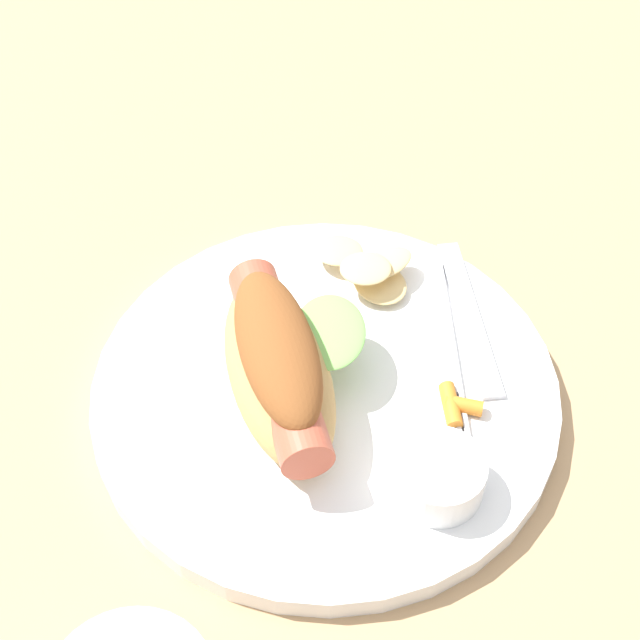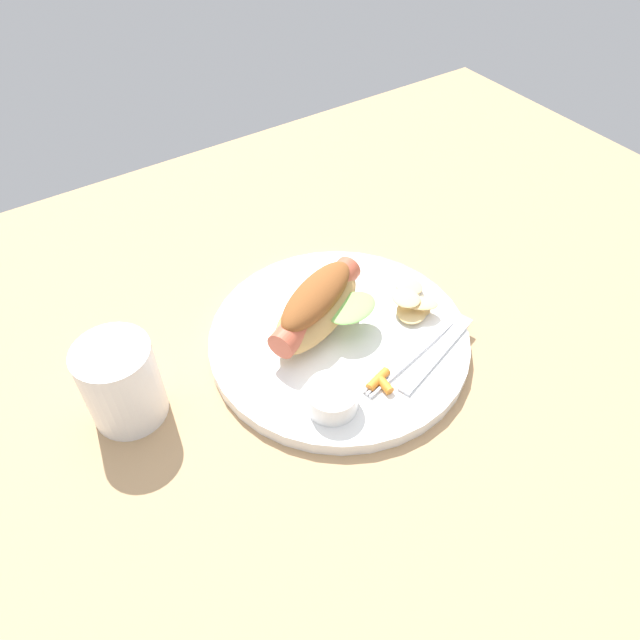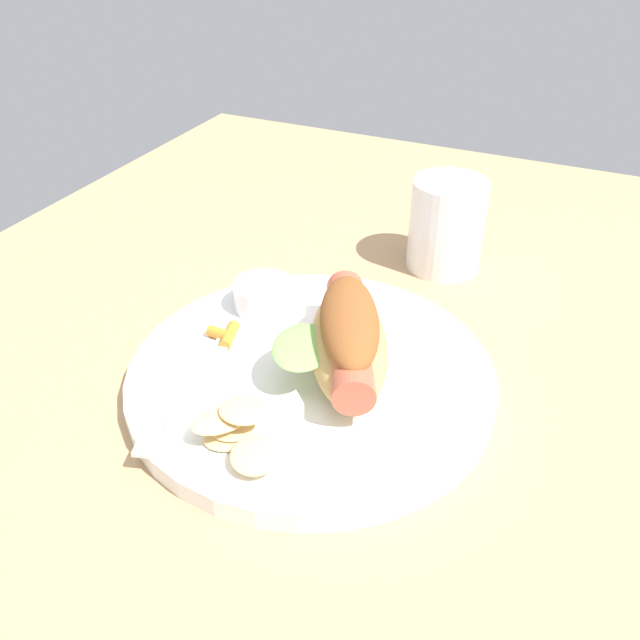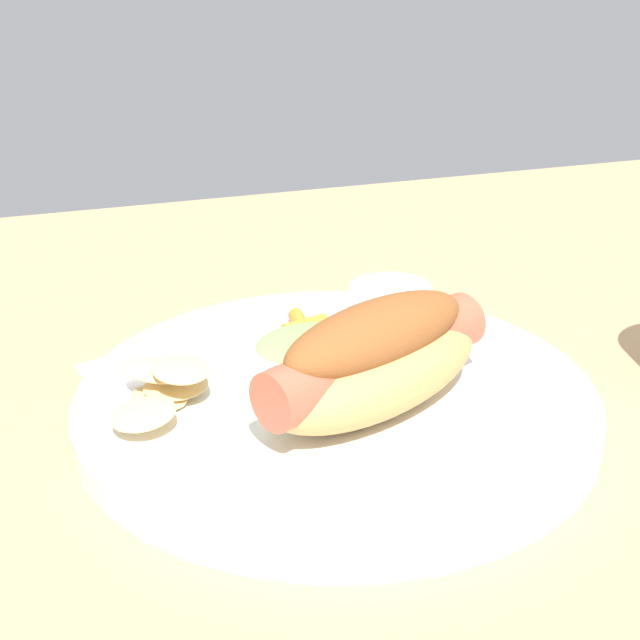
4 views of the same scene
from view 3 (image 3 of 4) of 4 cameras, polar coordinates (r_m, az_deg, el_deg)
ground_plane at (r=50.81cm, az=-0.44°, el=-9.32°), size 120.00×90.00×1.80cm
plate at (r=52.83cm, az=-0.76°, el=-4.82°), size 28.76×28.76×1.60cm
hot_dog at (r=50.57cm, az=2.40°, el=-1.51°), size 15.42×11.44×6.02cm
sauce_ramekin at (r=58.88cm, az=-4.84°, el=2.12°), size 5.20×5.20×2.50cm
fork at (r=51.38cm, az=-10.20°, el=-5.36°), size 15.53×4.54×0.40cm
knife at (r=51.16cm, az=-12.58°, el=-5.95°), size 13.07×5.42×0.36cm
chips_pile at (r=46.03cm, az=-7.18°, el=-9.24°), size 7.18×8.15×2.33cm
carrot_garnish at (r=55.62cm, az=-8.06°, el=-1.25°), size 3.14×2.80×0.98cm
drinking_cup at (r=67.91cm, az=10.75°, el=7.97°), size 7.40×7.40×9.17cm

